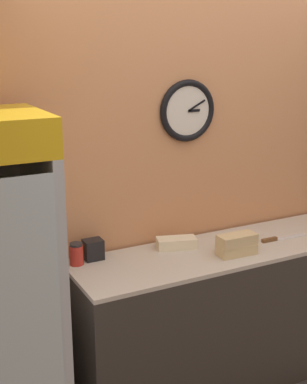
{
  "coord_description": "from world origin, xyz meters",
  "views": [
    {
      "loc": [
        -1.81,
        -1.7,
        2.15
      ],
      "look_at": [
        -0.49,
        0.86,
        1.34
      ],
      "focal_mm": 50.0,
      "sensor_mm": 36.0,
      "label": 1
    }
  ],
  "objects_px": {
    "sandwich_stack_bottom": "(236,250)",
    "sandwich_flat_left": "(177,243)",
    "condiment_jar": "(76,254)",
    "napkin_dispenser": "(93,249)",
    "sandwich_stack_middle": "(236,240)",
    "chefs_knife": "(278,239)"
  },
  "relations": [
    {
      "from": "sandwich_stack_middle",
      "to": "sandwich_flat_left",
      "type": "height_order",
      "value": "sandwich_stack_middle"
    },
    {
      "from": "sandwich_stack_bottom",
      "to": "condiment_jar",
      "type": "bearing_deg",
      "value": 161.47
    },
    {
      "from": "sandwich_stack_bottom",
      "to": "sandwich_stack_middle",
      "type": "height_order",
      "value": "sandwich_stack_middle"
    },
    {
      "from": "sandwich_stack_bottom",
      "to": "condiment_jar",
      "type": "xyz_separation_m",
      "value": [
        -0.89,
        0.3,
        0.03
      ]
    },
    {
      "from": "chefs_knife",
      "to": "condiment_jar",
      "type": "bearing_deg",
      "value": 170.21
    },
    {
      "from": "sandwich_stack_bottom",
      "to": "sandwich_flat_left",
      "type": "xyz_separation_m",
      "value": [
        -0.26,
        0.26,
        0.0
      ]
    },
    {
      "from": "sandwich_stack_middle",
      "to": "condiment_jar",
      "type": "xyz_separation_m",
      "value": [
        -0.89,
        0.3,
        -0.03
      ]
    },
    {
      "from": "sandwich_flat_left",
      "to": "chefs_knife",
      "type": "distance_m",
      "value": 0.67
    },
    {
      "from": "napkin_dispenser",
      "to": "sandwich_stack_bottom",
      "type": "bearing_deg",
      "value": -22.78
    },
    {
      "from": "condiment_jar",
      "to": "sandwich_stack_middle",
      "type": "bearing_deg",
      "value": -18.53
    },
    {
      "from": "condiment_jar",
      "to": "napkin_dispenser",
      "type": "distance_m",
      "value": 0.12
    },
    {
      "from": "sandwich_stack_middle",
      "to": "chefs_knife",
      "type": "bearing_deg",
      "value": 11.49
    },
    {
      "from": "sandwich_stack_bottom",
      "to": "condiment_jar",
      "type": "distance_m",
      "value": 0.94
    },
    {
      "from": "sandwich_stack_middle",
      "to": "napkin_dispenser",
      "type": "height_order",
      "value": "sandwich_stack_middle"
    },
    {
      "from": "sandwich_stack_bottom",
      "to": "napkin_dispenser",
      "type": "relative_size",
      "value": 2.02
    },
    {
      "from": "napkin_dispenser",
      "to": "sandwich_stack_middle",
      "type": "bearing_deg",
      "value": -22.78
    },
    {
      "from": "sandwich_flat_left",
      "to": "condiment_jar",
      "type": "bearing_deg",
      "value": 176.31
    },
    {
      "from": "sandwich_stack_middle",
      "to": "condiment_jar",
      "type": "bearing_deg",
      "value": 161.47
    },
    {
      "from": "sandwich_flat_left",
      "to": "chefs_knife",
      "type": "xyz_separation_m",
      "value": [
        0.65,
        -0.18,
        -0.02
      ]
    },
    {
      "from": "sandwich_flat_left",
      "to": "chefs_knife",
      "type": "height_order",
      "value": "sandwich_flat_left"
    },
    {
      "from": "sandwich_stack_bottom",
      "to": "napkin_dispenser",
      "type": "distance_m",
      "value": 0.85
    },
    {
      "from": "sandwich_flat_left",
      "to": "napkin_dispenser",
      "type": "xyz_separation_m",
      "value": [
        -0.52,
        0.07,
        0.03
      ]
    }
  ]
}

